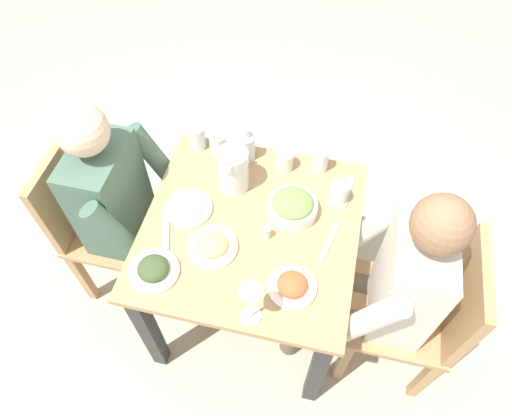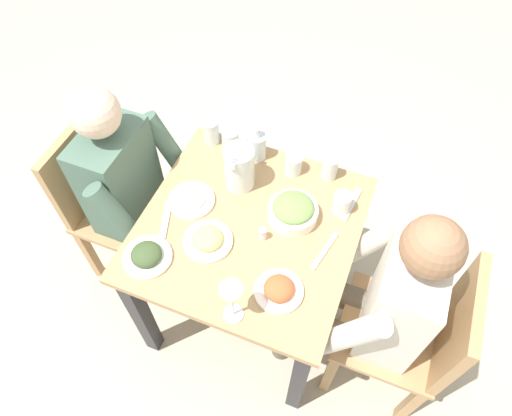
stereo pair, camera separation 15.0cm
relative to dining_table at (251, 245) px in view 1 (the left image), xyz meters
The scene contains 23 objects.
ground_plane 0.60m from the dining_table, ahead, with size 8.00×8.00×0.00m, color #B7AD99.
dining_table is the anchor object (origin of this frame).
chair_near 0.73m from the dining_table, 95.90° to the right, with size 0.40×0.40×0.87m.
chair_far 0.73m from the dining_table, 86.78° to the left, with size 0.40×0.40×0.87m.
diner_near 0.52m from the dining_table, 98.21° to the right, with size 0.48×0.53×1.17m.
diner_far 0.52m from the dining_table, 85.50° to the left, with size 0.48×0.53×1.17m.
water_pitcher 0.32m from the dining_table, 31.75° to the left, with size 0.16×0.12×0.19m.
salad_bowl 0.25m from the dining_table, 54.24° to the right, with size 0.19×0.19×0.09m.
plate_fries 0.23m from the dining_table, 137.52° to the left, with size 0.19×0.19×0.05m.
plate_rice_curry 0.33m from the dining_table, 137.12° to the right, with size 0.17×0.17×0.06m.
plate_dolmas 0.42m from the dining_table, 132.75° to the left, with size 0.18×0.18×0.06m.
plate_yoghurt 0.30m from the dining_table, 84.85° to the left, with size 0.18×0.18×0.04m.
water_glass_far_right 0.37m from the dining_table, 11.82° to the right, with size 0.07×0.07×0.09m, color silver.
water_glass_center 0.45m from the dining_table, 31.12° to the right, with size 0.06×0.06×0.10m, color silver.
water_glass_near_left 0.51m from the dining_table, 42.06° to the left, with size 0.07×0.07×0.11m, color silver.
water_glass_far_left 0.45m from the dining_table, 33.09° to the left, with size 0.07×0.07×0.10m, color silver.
water_glass_by_pitcher 0.41m from the dining_table, 56.63° to the right, with size 0.07×0.07×0.09m, color silver.
wine_glass 0.46m from the dining_table, 166.09° to the right, with size 0.08×0.08×0.20m.
oil_carafe 0.41m from the dining_table, 16.75° to the left, with size 0.08×0.08×0.16m.
salt_shaker 0.18m from the dining_table, 114.00° to the right, with size 0.03×0.03×0.05m.
fork_near 0.35m from the dining_table, 107.12° to the left, with size 0.17×0.03×0.01m, color silver.
knife_near 0.33m from the dining_table, 89.72° to the right, with size 0.18×0.02×0.01m, color silver.
fork_far 0.44m from the dining_table, 54.43° to the right, with size 0.17×0.03×0.01m, color silver.
Camera 1 is at (-0.94, -0.24, 2.22)m, focal length 32.67 mm.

